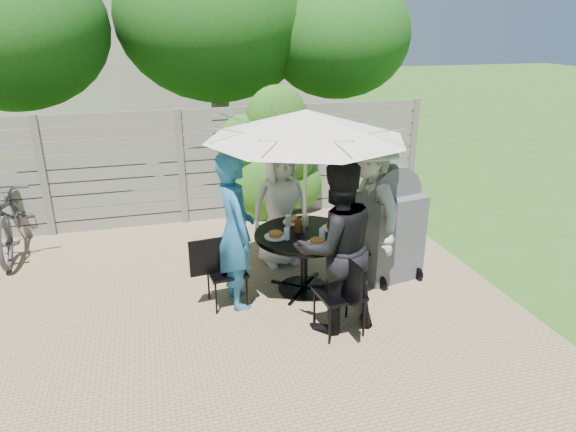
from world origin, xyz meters
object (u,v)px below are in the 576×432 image
object	(u,v)px
glass_left	(287,234)
bicycle	(11,213)
chair_right	(374,259)
patio_table	(304,251)
plate_left	(275,235)
bbq_grill	(390,228)
plate_right	(332,227)
chair_front	(339,309)
person_right	(368,210)
syrup_jug	(298,226)
coffee_cup	(305,221)
chair_back	(277,241)
umbrella	(306,124)
chair_left	(226,285)
person_back	(280,207)
plate_front	(317,243)
person_front	(336,248)
plate_back	(293,220)
glass_back	(288,221)
person_left	(235,231)
glass_front	(322,234)

from	to	relation	value
glass_left	bicycle	distance (m)	4.15
chair_right	patio_table	bearing A→B (deg)	6.84
plate_left	bbq_grill	xyz separation A→B (m)	(1.50, 0.12, -0.12)
plate_right	bicycle	bearing A→B (deg)	150.80
plate_right	chair_front	bearing A→B (deg)	-104.95
person_right	syrup_jug	size ratio (longest dim) A/B	11.74
coffee_cup	chair_right	bearing A→B (deg)	-8.89
chair_back	plate_right	distance (m)	1.15
umbrella	glass_left	xyz separation A→B (m)	(-0.25, -0.13, -1.20)
chair_back	chair_left	size ratio (longest dim) A/B	1.03
person_back	person_right	size ratio (longest dim) A/B	0.85
person_right	plate_left	world-z (taller)	person_right
plate_front	glass_left	xyz separation A→B (m)	(-0.28, 0.23, 0.05)
person_front	glass_left	world-z (taller)	person_front
chair_front	plate_left	xyz separation A→B (m)	(-0.45, 0.93, 0.51)
patio_table	chair_back	xyz separation A→B (m)	(-0.09, 0.96, -0.27)
plate_front	plate_right	bearing A→B (deg)	50.50
plate_back	glass_back	size ratio (longest dim) A/B	1.86
glass_left	coffee_cup	world-z (taller)	glass_left
patio_table	bicycle	bearing A→B (deg)	148.06
patio_table	glass_left	size ratio (longest dim) A/B	9.05
umbrella	plate_left	world-z (taller)	umbrella
chair_left	plate_front	size ratio (longest dim) A/B	3.30
chair_front	coffee_cup	size ratio (longest dim) A/B	7.76
chair_left	plate_left	world-z (taller)	chair_left
plate_right	umbrella	bearing A→B (deg)	-174.50
chair_right	glass_back	size ratio (longest dim) A/B	6.29
person_left	chair_front	size ratio (longest dim) A/B	1.94
plate_back	patio_table	bearing A→B (deg)	-84.50
umbrella	glass_front	size ratio (longest dim) A/B	17.64
plate_left	umbrella	bearing A→B (deg)	5.50
chair_back	chair_right	size ratio (longest dim) A/B	1.00
person_right	glass_front	world-z (taller)	person_right
patio_table	person_front	xyz separation A→B (m)	(0.08, -0.83, 0.39)
patio_table	umbrella	bearing A→B (deg)	0.00
syrup_jug	bicycle	distance (m)	4.21
plate_left	person_back	bearing A→B (deg)	72.05
person_left	bbq_grill	bearing A→B (deg)	-90.65
chair_left	bbq_grill	world-z (taller)	bbq_grill
bicycle	chair_back	bearing A→B (deg)	-24.11
syrup_jug	coffee_cup	size ratio (longest dim) A/B	1.33
person_back	plate_left	distance (m)	0.90
plate_left	glass_front	size ratio (longest dim) A/B	1.86
person_right	person_back	bearing A→B (deg)	-135.00
chair_front	plate_left	world-z (taller)	chair_front
person_front	glass_front	world-z (taller)	person_front
syrup_jug	coffee_cup	world-z (taller)	syrup_jug
bbq_grill	person_back	bearing A→B (deg)	137.99
glass_back	bicycle	xyz separation A→B (m)	(-3.50, 2.01, -0.28)
plate_left	bicycle	xyz separation A→B (m)	(-3.27, 2.30, -0.23)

